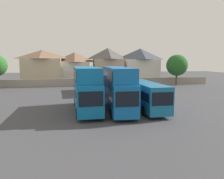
{
  "coord_description": "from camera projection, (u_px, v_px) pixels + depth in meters",
  "views": [
    {
      "loc": [
        -4.71,
        -24.34,
        5.82
      ],
      "look_at": [
        0.0,
        3.0,
        2.08
      ],
      "focal_mm": 33.96,
      "sensor_mm": 36.0,
      "label": 1
    }
  ],
  "objects": [
    {
      "name": "bus_3",
      "position": [
        144.0,
        94.0,
        25.57
      ],
      "size": [
        2.74,
        10.48,
        3.28
      ],
      "rotation": [
        0.0,
        0.0,
        -1.55
      ],
      "color": "#156294",
      "rests_on": "ground"
    },
    {
      "name": "house_terrace_centre",
      "position": [
        75.0,
        67.0,
        56.16
      ],
      "size": [
        7.79,
        6.47,
        8.11
      ],
      "color": "silver",
      "rests_on": "ground"
    },
    {
      "name": "depot_boundary_wall",
      "position": [
        96.0,
        82.0,
        49.49
      ],
      "size": [
        56.0,
        0.5,
        1.8
      ],
      "primitive_type": "cube",
      "color": "gray",
      "rests_on": "ground"
    },
    {
      "name": "bus_2",
      "position": [
        118.0,
        86.0,
        24.71
      ],
      "size": [
        2.86,
        10.75,
        5.1
      ],
      "rotation": [
        0.0,
        0.0,
        -1.6
      ],
      "color": "#0F5CA2",
      "rests_on": "ground"
    },
    {
      "name": "bus_4",
      "position": [
        95.0,
        82.0,
        39.2
      ],
      "size": [
        3.25,
        10.35,
        3.5
      ],
      "rotation": [
        0.0,
        0.0,
        -1.49
      ],
      "color": "#1D579E",
      "rests_on": "ground"
    },
    {
      "name": "house_terrace_left",
      "position": [
        43.0,
        67.0,
        54.23
      ],
      "size": [
        9.98,
        7.54,
        8.61
      ],
      "color": "#C6B293",
      "rests_on": "ground"
    },
    {
      "name": "house_terrace_far_right",
      "position": [
        140.0,
        65.0,
        57.32
      ],
      "size": [
        9.56,
        7.0,
        9.12
      ],
      "color": "silver",
      "rests_on": "ground"
    },
    {
      "name": "tree_left_of_lot",
      "position": [
        177.0,
        65.0,
        50.22
      ],
      "size": [
        5.01,
        5.01,
        7.33
      ],
      "color": "brown",
      "rests_on": "ground"
    },
    {
      "name": "bus_5",
      "position": [
        108.0,
        82.0,
        40.17
      ],
      "size": [
        3.43,
        10.93,
        3.4
      ],
      "rotation": [
        0.0,
        0.0,
        -1.65
      ],
      "color": "#1E62A5",
      "rests_on": "ground"
    },
    {
      "name": "house_terrace_right",
      "position": [
        108.0,
        65.0,
        56.09
      ],
      "size": [
        7.78,
        8.13,
        9.21
      ],
      "color": "tan",
      "rests_on": "ground"
    },
    {
      "name": "ground",
      "position": [
        99.0,
        90.0,
        42.92
      ],
      "size": [
        140.0,
        140.0,
        0.0
      ],
      "primitive_type": "plane",
      "color": "#424247"
    },
    {
      "name": "bus_1",
      "position": [
        86.0,
        87.0,
        24.53
      ],
      "size": [
        2.95,
        10.25,
        5.11
      ],
      "rotation": [
        0.0,
        0.0,
        -1.54
      ],
      "color": "#0D62A1",
      "rests_on": "ground"
    }
  ]
}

